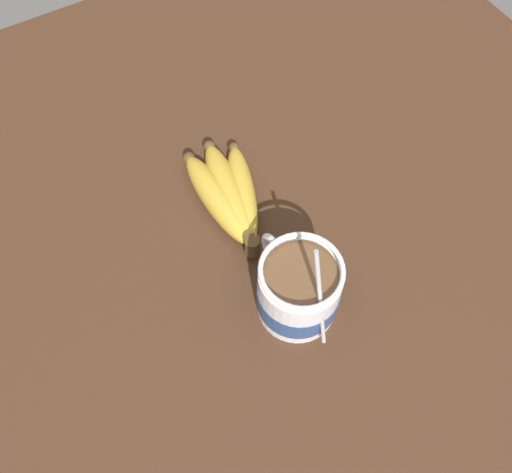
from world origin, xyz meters
TOP-DOWN VIEW (x-y plane):
  - table at (0.00, 0.00)cm, footprint 123.22×123.22cm
  - coffee_mug at (-5.11, -2.47)cm, footprint 14.61×9.72cm
  - banana_bunch at (12.30, -2.69)cm, footprint 19.14×9.86cm

SIDE VIEW (x-z plane):
  - table at x=0.00cm, z-range 0.00..3.17cm
  - banana_bunch at x=12.30cm, z-range 2.94..7.15cm
  - coffee_mug at x=-5.11cm, z-range -0.74..16.08cm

